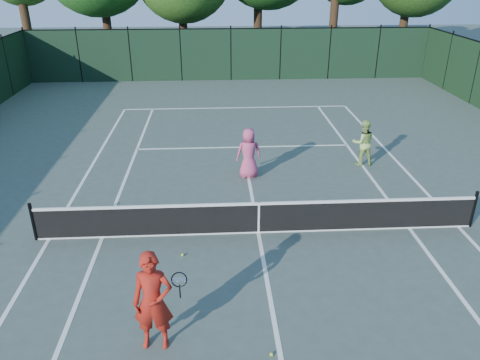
{
  "coord_description": "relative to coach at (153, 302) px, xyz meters",
  "views": [
    {
      "loc": [
        -1.11,
        -10.67,
        6.54
      ],
      "look_at": [
        -0.44,
        1.0,
        1.1
      ],
      "focal_mm": 35.0,
      "sensor_mm": 36.0,
      "label": 1
    }
  ],
  "objects": [
    {
      "name": "ground",
      "position": [
        2.29,
        3.89,
        -1.01
      ],
      "size": [
        90.0,
        90.0,
        0.0
      ],
      "primitive_type": "plane",
      "color": "#425048",
      "rests_on": "ground"
    },
    {
      "name": "sideline_doubles_left",
      "position": [
        -3.2,
        3.89,
        -1.0
      ],
      "size": [
        0.1,
        23.77,
        0.01
      ],
      "primitive_type": "cube",
      "color": "white",
      "rests_on": "ground"
    },
    {
      "name": "sideline_doubles_right",
      "position": [
        7.77,
        3.89,
        -1.0
      ],
      "size": [
        0.1,
        23.77,
        0.01
      ],
      "primitive_type": "cube",
      "color": "white",
      "rests_on": "ground"
    },
    {
      "name": "sideline_singles_left",
      "position": [
        -1.83,
        3.89,
        -1.0
      ],
      "size": [
        0.1,
        23.77,
        0.01
      ],
      "primitive_type": "cube",
      "color": "white",
      "rests_on": "ground"
    },
    {
      "name": "sideline_singles_right",
      "position": [
        6.4,
        3.89,
        -1.0
      ],
      "size": [
        0.1,
        23.77,
        0.01
      ],
      "primitive_type": "cube",
      "color": "white",
      "rests_on": "ground"
    },
    {
      "name": "baseline_far",
      "position": [
        2.29,
        15.78,
        -1.0
      ],
      "size": [
        10.97,
        0.1,
        0.01
      ],
      "primitive_type": "cube",
      "color": "white",
      "rests_on": "ground"
    },
    {
      "name": "service_line_far",
      "position": [
        2.29,
        10.29,
        -1.0
      ],
      "size": [
        8.23,
        0.1,
        0.01
      ],
      "primitive_type": "cube",
      "color": "white",
      "rests_on": "ground"
    },
    {
      "name": "center_service_line",
      "position": [
        2.29,
        3.89,
        -1.0
      ],
      "size": [
        0.1,
        12.8,
        0.01
      ],
      "primitive_type": "cube",
      "color": "white",
      "rests_on": "ground"
    },
    {
      "name": "tennis_net",
      "position": [
        2.29,
        3.89,
        -0.53
      ],
      "size": [
        11.69,
        0.09,
        1.06
      ],
      "color": "black",
      "rests_on": "ground"
    },
    {
      "name": "fence_far",
      "position": [
        2.29,
        21.89,
        0.49
      ],
      "size": [
        24.0,
        0.05,
        3.0
      ],
      "primitive_type": "cube",
      "color": "black",
      "rests_on": "ground"
    },
    {
      "name": "coach",
      "position": [
        0.0,
        0.0,
        0.0
      ],
      "size": [
        0.99,
        0.64,
        2.01
      ],
      "rotation": [
        0.0,
        0.0,
        -0.03
      ],
      "color": "#A81D13",
      "rests_on": "ground"
    },
    {
      "name": "player_pink",
      "position": [
        2.29,
        7.52,
        -0.16
      ],
      "size": [
        0.86,
        0.6,
        1.69
      ],
      "rotation": [
        0.0,
        0.0,
        3.21
      ],
      "color": "#C64673",
      "rests_on": "ground"
    },
    {
      "name": "player_green",
      "position": [
        6.38,
        8.36,
        -0.19
      ],
      "size": [
        0.82,
        0.65,
        1.63
      ],
      "rotation": [
        0.0,
        0.0,
        3.18
      ],
      "color": "#A0C361",
      "rests_on": "ground"
    },
    {
      "name": "loose_ball_near_cart",
      "position": [
        2.12,
        -0.42,
        -0.97
      ],
      "size": [
        0.07,
        0.07,
        0.07
      ],
      "primitive_type": "sphere",
      "color": "#C6E52E",
      "rests_on": "ground"
    },
    {
      "name": "loose_ball_midcourt",
      "position": [
        0.32,
        2.91,
        -0.97
      ],
      "size": [
        0.07,
        0.07,
        0.07
      ],
      "primitive_type": "sphere",
      "color": "#DBEF31",
      "rests_on": "ground"
    }
  ]
}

